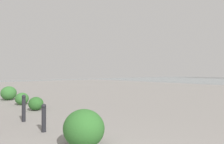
# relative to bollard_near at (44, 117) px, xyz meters

# --- Properties ---
(bollard_near) EXTENTS (0.13, 0.13, 0.78)m
(bollard_near) POSITION_rel_bollard_near_xyz_m (0.00, 0.00, 0.00)
(bollard_near) COLOR #232328
(bollard_near) RESTS_ON ground
(bollard_mid) EXTENTS (0.13, 0.13, 0.90)m
(bollard_mid) POSITION_rel_bollard_near_xyz_m (1.52, 0.10, 0.06)
(bollard_mid) COLOR #232328
(bollard_mid) RESTS_ON ground
(shrub_low) EXTENTS (0.97, 0.87, 0.82)m
(shrub_low) POSITION_rel_bollard_near_xyz_m (7.42, -0.68, 0.00)
(shrub_low) COLOR #387533
(shrub_low) RESTS_ON ground
(shrub_round) EXTENTS (0.72, 0.65, 0.61)m
(shrub_round) POSITION_rel_bollard_near_xyz_m (5.10, -0.81, -0.10)
(shrub_round) COLOR #387533
(shrub_round) RESTS_ON ground
(shrub_wide) EXTENTS (0.68, 0.62, 0.58)m
(shrub_wide) POSITION_rel_bollard_near_xyz_m (3.19, -0.86, -0.12)
(shrub_wide) COLOR #2D6628
(shrub_wide) RESTS_ON ground
(shrub_tall) EXTENTS (0.98, 0.88, 0.83)m
(shrub_tall) POSITION_rel_bollard_near_xyz_m (-1.62, -0.27, 0.01)
(shrub_tall) COLOR #2D6628
(shrub_tall) RESTS_ON ground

